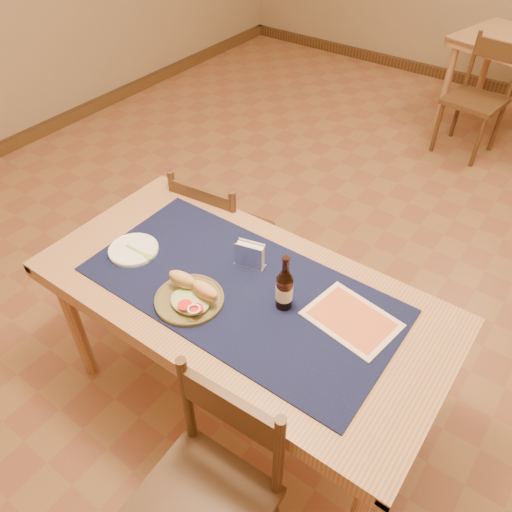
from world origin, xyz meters
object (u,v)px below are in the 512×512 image
Objects in this scene: main_table at (241,304)px; chair_main_far at (221,234)px; sandwich_plate at (190,297)px; chair_main_near at (207,495)px; napkin_holder at (250,255)px; beer_bottle at (284,288)px.

chair_main_far is at bearing 136.23° from main_table.
chair_main_far is 3.30× the size of sandwich_plate.
chair_main_far is 0.84m from sandwich_plate.
main_table is at bearing 117.19° from chair_main_near.
main_table is 12.33× the size of napkin_holder.
beer_bottle reaches higher than chair_main_far.
main_table is 1.88× the size of chair_main_far.
chair_main_far is at bearing 121.94° from sandwich_plate.
chair_main_near is (0.30, -0.58, -0.21)m from main_table.
main_table is at bearing -171.60° from beer_bottle.
sandwich_plate is (-0.11, -0.16, 0.12)m from main_table.
sandwich_plate is at bearing -146.84° from beer_bottle.
beer_bottle is (0.18, 0.03, 0.18)m from main_table.
chair_main_near reaches higher than main_table.
napkin_holder reaches higher than chair_main_far.
chair_main_far is 3.62× the size of beer_bottle.
beer_bottle is 0.25m from napkin_holder.
chair_main_near is 6.84× the size of napkin_holder.
chair_main_near is 3.77× the size of beer_bottle.
chair_main_near reaches higher than sandwich_plate.
chair_main_near is (0.81, -1.07, 0.02)m from chair_main_far.
beer_bottle is 1.81× the size of napkin_holder.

